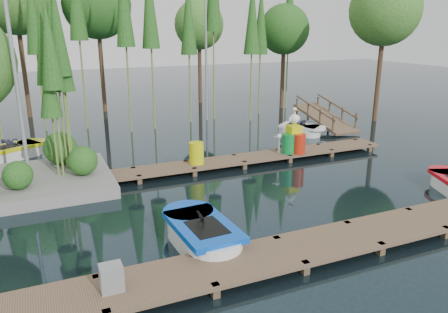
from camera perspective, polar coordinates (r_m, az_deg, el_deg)
name	(u,v)px	position (r m, az deg, el deg)	size (l,w,h in m)	color
ground_plane	(216,195)	(14.23, -1.04, -5.01)	(90.00, 90.00, 0.00)	#1B2C33
near_dock	(290,251)	(10.51, 8.64, -12.15)	(18.00, 1.50, 0.50)	brown
far_dock	(215,163)	(16.69, -1.18, -0.84)	(15.00, 1.20, 0.50)	brown
tree_screen	(91,7)	(23.02, -16.93, 18.19)	(34.42, 18.53, 10.31)	#442F1D
lamp_island	(13,61)	(14.75, -25.80, 11.18)	(0.30, 0.30, 7.25)	gray
lamp_rear	(206,44)	(24.93, -2.37, 14.44)	(0.30, 0.30, 7.25)	gray
ramp	(325,117)	(23.87, 13.09, 5.02)	(1.50, 3.94, 1.49)	brown
boat_blue	(202,235)	(11.02, -2.86, -10.21)	(1.48, 3.02, 0.99)	white
boat_yellow_far	(14,151)	(20.04, -25.71, 0.61)	(2.79, 2.23, 1.28)	white
boat_white_far	(300,130)	(22.21, 9.95, 3.45)	(2.29, 2.54, 1.12)	white
utility_cabinet	(111,278)	(9.09, -14.48, -15.08)	(0.44, 0.37, 0.54)	gray
yellow_barrel	(197,153)	(16.29, -3.61, 0.45)	(0.55, 0.55, 0.82)	#CFD70B
drum_cluster	(295,139)	(17.94, 9.20, 2.24)	(1.07, 0.98, 1.84)	#0D7D31
seagull_post	(279,140)	(17.73, 7.21, 2.14)	(0.50, 0.27, 0.80)	gray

